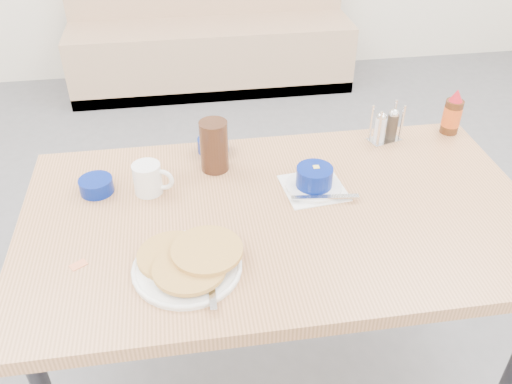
{
  "coord_description": "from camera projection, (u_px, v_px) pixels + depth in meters",
  "views": [
    {
      "loc": [
        -0.24,
        -0.89,
        1.67
      ],
      "look_at": [
        -0.06,
        0.27,
        0.82
      ],
      "focal_mm": 38.0,
      "sensor_mm": 36.0,
      "label": 1
    }
  ],
  "objects": [
    {
      "name": "booth_bench",
      "position": [
        210.0,
        34.0,
        3.74
      ],
      "size": [
        1.9,
        0.56,
        1.22
      ],
      "color": "tan",
      "rests_on": "ground"
    },
    {
      "name": "dining_table",
      "position": [
        280.0,
        229.0,
        1.51
      ],
      "size": [
        1.4,
        0.8,
        0.76
      ],
      "color": "tan",
      "rests_on": "ground"
    },
    {
      "name": "pancake_plate",
      "position": [
        189.0,
        263.0,
        1.28
      ],
      "size": [
        0.27,
        0.28,
        0.05
      ],
      "rotation": [
        0.0,
        0.0,
        -0.34
      ],
      "color": "white",
      "rests_on": "dining_table"
    },
    {
      "name": "coffee_mug",
      "position": [
        149.0,
        178.0,
        1.52
      ],
      "size": [
        0.12,
        0.08,
        0.09
      ],
      "rotation": [
        0.0,
        0.0,
        -0.3
      ],
      "color": "white",
      "rests_on": "dining_table"
    },
    {
      "name": "grits_setting",
      "position": [
        314.0,
        180.0,
        1.54
      ],
      "size": [
        0.2,
        0.19,
        0.07
      ],
      "rotation": [
        0.0,
        0.0,
        0.11
      ],
      "color": "white",
      "rests_on": "dining_table"
    },
    {
      "name": "creamer_bowl",
      "position": [
        96.0,
        186.0,
        1.53
      ],
      "size": [
        0.09,
        0.09,
        0.04
      ],
      "rotation": [
        0.0,
        0.0,
        -0.23
      ],
      "color": "navy",
      "rests_on": "dining_table"
    },
    {
      "name": "butter_bowl",
      "position": [
        213.0,
        145.0,
        1.71
      ],
      "size": [
        0.1,
        0.1,
        0.04
      ],
      "rotation": [
        0.0,
        0.0,
        0.2
      ],
      "color": "navy",
      "rests_on": "dining_table"
    },
    {
      "name": "amber_tumbler",
      "position": [
        214.0,
        146.0,
        1.6
      ],
      "size": [
        0.11,
        0.11,
        0.16
      ],
      "primitive_type": "cylinder",
      "rotation": [
        0.0,
        0.0,
        -0.4
      ],
      "color": "#361D11",
      "rests_on": "dining_table"
    },
    {
      "name": "condiment_caddy",
      "position": [
        386.0,
        128.0,
        1.75
      ],
      "size": [
        0.12,
        0.09,
        0.13
      ],
      "rotation": [
        0.0,
        0.0,
        0.29
      ],
      "color": "silver",
      "rests_on": "dining_table"
    },
    {
      "name": "syrup_bottle",
      "position": [
        452.0,
        114.0,
        1.78
      ],
      "size": [
        0.06,
        0.06,
        0.16
      ],
      "rotation": [
        0.0,
        0.0,
        0.26
      ],
      "color": "#47230F",
      "rests_on": "dining_table"
    },
    {
      "name": "sugar_wrapper",
      "position": [
        78.0,
        265.0,
        1.3
      ],
      "size": [
        0.05,
        0.04,
        0.0
      ],
      "primitive_type": "cube",
      "rotation": [
        0.0,
        0.0,
        0.56
      ],
      "color": "#ED7C4F",
      "rests_on": "dining_table"
    }
  ]
}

